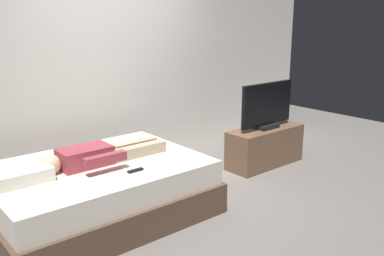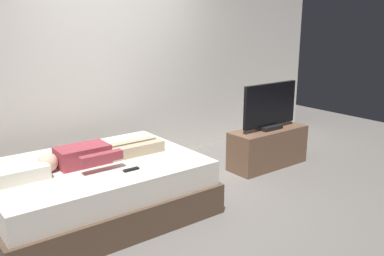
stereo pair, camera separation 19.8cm
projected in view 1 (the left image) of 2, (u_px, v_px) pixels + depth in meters
name	position (u px, v px, depth m)	size (l,w,h in m)	color
ground_plane	(183.00, 202.00, 4.40)	(10.00, 10.00, 0.00)	slate
back_wall	(135.00, 56.00, 5.39)	(6.40, 0.10, 2.80)	silver
bed	(98.00, 191.00, 4.04)	(2.04, 1.49, 0.54)	brown
pillow	(20.00, 175.00, 3.52)	(0.48, 0.34, 0.12)	silver
person	(98.00, 155.00, 3.96)	(1.26, 0.46, 0.18)	#993842
remote	(135.00, 170.00, 3.77)	(0.15, 0.04, 0.02)	black
tv_stand	(265.00, 147.00, 5.47)	(1.10, 0.40, 0.50)	brown
tv	(267.00, 106.00, 5.33)	(0.88, 0.20, 0.59)	black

